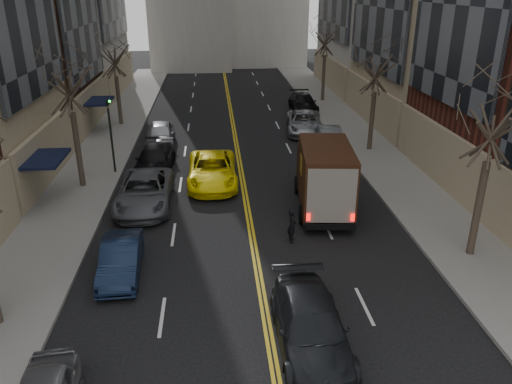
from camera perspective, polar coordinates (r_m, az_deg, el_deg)
sidewalk_left at (r=35.49m, az=-16.96°, el=4.86°), size 4.00×66.00×0.15m
sidewalk_right at (r=36.26m, az=12.18°, el=5.73°), size 4.00×66.00×0.15m
tree_lf_mid at (r=27.37m, az=-20.92°, el=13.34°), size 3.20×3.20×8.91m
tree_lf_far at (r=40.02m, az=-16.03°, el=15.68°), size 3.20×3.20×8.12m
tree_rt_near at (r=20.39m, az=25.97°, el=9.31°), size 3.20×3.20×8.71m
tree_rt_mid at (r=33.06m, az=13.73°, el=14.81°), size 3.20×3.20×8.32m
tree_rt_far at (r=47.40m, az=8.02°, el=18.17°), size 3.20×3.20×9.11m
traffic_signal at (r=29.71m, az=-16.32°, el=7.07°), size 0.29×0.26×4.70m
ups_truck at (r=24.47m, az=7.78°, el=1.72°), size 3.03×6.39×3.38m
observer_sedan at (r=15.82m, az=6.26°, el=-15.07°), size 2.13×5.18×1.50m
taxi at (r=27.84m, az=-5.02°, el=2.52°), size 2.67×5.78×1.61m
pedestrian at (r=21.56m, az=4.13°, el=-3.82°), size 0.41×0.59×1.57m
parked_lf_b at (r=19.92m, az=-15.19°, el=-7.40°), size 1.63×4.14×1.34m
parked_lf_c at (r=25.52m, az=-12.64°, el=0.05°), size 2.66×5.70×1.58m
parked_lf_d at (r=30.16m, az=-11.53°, el=3.62°), size 2.32×5.18×1.48m
parked_lf_e at (r=34.97m, az=-10.87°, el=6.47°), size 2.09×4.84×1.63m
parked_rt_a at (r=34.41m, az=8.43°, el=6.15°), size 1.84×4.31×1.38m
parked_rt_b at (r=37.74m, az=5.58°, el=7.91°), size 3.22×5.84×1.55m
parked_rt_c at (r=44.26m, az=5.41°, el=10.11°), size 2.14×5.19×1.50m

